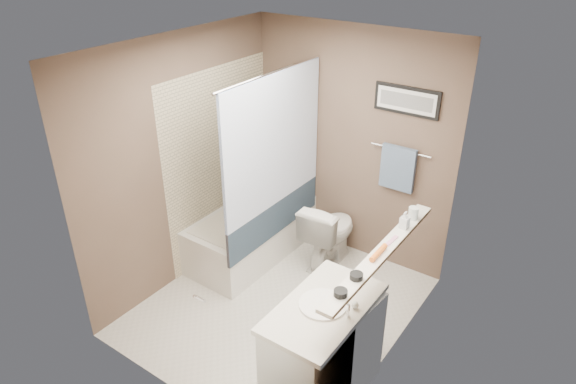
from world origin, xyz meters
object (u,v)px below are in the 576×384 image
Objects in this scene: toilet at (329,232)px; vanity at (323,353)px; candle_bowl_far at (356,276)px; hair_brush_front at (378,253)px; bathtub at (253,233)px; candle_bowl_near at (341,293)px; soap_bottle at (405,220)px; glass_jar at (413,213)px.

toilet is 0.81× the size of vanity.
candle_bowl_far is 0.41× the size of hair_brush_front.
candle_bowl_far is at bearing 122.81° from toilet.
vanity is at bearing 116.34° from toilet.
bathtub is 0.83m from toilet.
toilet is 8.09× the size of candle_bowl_near.
soap_bottle is at bearing 144.71° from toilet.
toilet is 8.09× the size of candle_bowl_far.
hair_brush_front is (0.00, 0.33, 0.00)m from candle_bowl_far.
glass_jar is (1.79, -0.16, 0.92)m from bathtub.
toilet is 5.13× the size of soap_bottle.
glass_jar is (0.19, 1.02, 0.77)m from vanity.
bathtub is 2.27m from candle_bowl_far.
vanity is 4.09× the size of hair_brush_front.
candle_bowl_near is 0.98m from soap_bottle.
hair_brush_front is at bearing 70.09° from vanity.
candle_bowl_far is 0.63× the size of soap_bottle.
candle_bowl_far is (1.79, -1.10, 0.89)m from bathtub.
toilet is at bearing 24.04° from bathtub.
candle_bowl_far is 0.94m from glass_jar.
soap_bottle reaches higher than candle_bowl_near.
glass_jar is at bearing 90.00° from hair_brush_front.
candle_bowl_near is 1.00× the size of candle_bowl_far.
toilet is 1.39m from glass_jar.
vanity is 0.76m from candle_bowl_far.
soap_bottle is at bearing 90.00° from candle_bowl_near.
glass_jar is (0.00, 0.62, 0.03)m from hair_brush_front.
hair_brush_front is (0.19, 0.40, 0.74)m from vanity.
glass_jar reaches higher than bathtub.
soap_bottle is at bearing 82.54° from vanity.
hair_brush_front is (0.00, 0.54, 0.00)m from candle_bowl_near.
bathtub is 16.67× the size of candle_bowl_near.
bathtub is 16.67× the size of candle_bowl_far.
bathtub is at bearing 156.64° from hair_brush_front.
candle_bowl_near reaches higher than toilet.
vanity is 1.29m from glass_jar.
toilet is at bearing 154.97° from glass_jar.
candle_bowl_near is at bearing -35.29° from bathtub.
toilet is 1.47m from soap_bottle.
bathtub is 1.67× the size of vanity.
candle_bowl_near is (1.79, -1.31, 0.89)m from bathtub.
candle_bowl_far is 0.33m from hair_brush_front.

